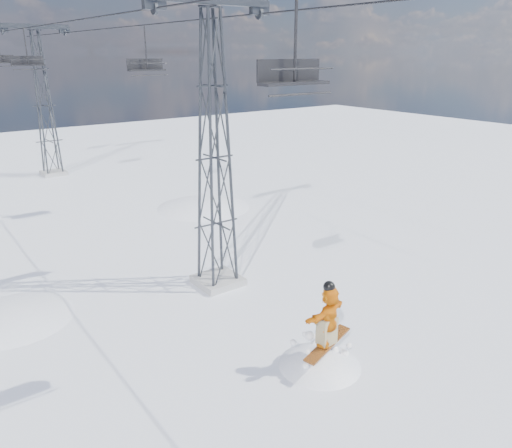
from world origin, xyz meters
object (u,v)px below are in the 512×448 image
object	(u,v)px
snowboarder_jump	(318,406)
lift_chair_near	(293,74)
lift_tower_near	(215,158)
lift_tower_far	(45,106)

from	to	relation	value
snowboarder_jump	lift_chair_near	bearing A→B (deg)	-169.95
lift_tower_near	lift_chair_near	distance (m)	8.34
snowboarder_jump	lift_tower_far	bearing A→B (deg)	89.00
lift_tower_far	lift_chair_near	bearing A→B (deg)	-93.90
lift_tower_near	snowboarder_jump	world-z (taller)	lift_tower_near
snowboarder_jump	lift_chair_near	world-z (taller)	lift_chair_near
lift_tower_far	lift_chair_near	distance (m)	32.51
lift_tower_near	snowboarder_jump	size ratio (longest dim) A/B	1.63
lift_tower_far	snowboarder_jump	xyz separation A→B (m)	(-0.56, -31.96, -7.07)
lift_tower_near	lift_tower_far	bearing A→B (deg)	90.00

